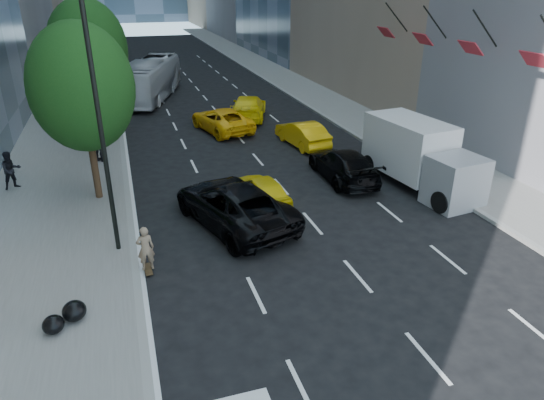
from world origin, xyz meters
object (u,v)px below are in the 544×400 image
object	(u,v)px
city_bus	(151,79)
box_truck	(420,155)
black_sedan_mercedes	(343,165)
black_sedan_lincoln	(234,204)
skateboarder	(146,251)

from	to	relation	value
city_bus	box_truck	size ratio (longest dim) A/B	1.74
black_sedan_mercedes	box_truck	distance (m)	3.58
black_sedan_lincoln	black_sedan_mercedes	bearing A→B (deg)	-170.98
skateboarder	black_sedan_mercedes	bearing A→B (deg)	-153.42
skateboarder	city_bus	size ratio (longest dim) A/B	0.14
black_sedan_lincoln	city_bus	bearing A→B (deg)	-104.47
black_sedan_lincoln	black_sedan_mercedes	xyz separation A→B (m)	(6.20, 3.07, -0.11)
skateboarder	city_bus	world-z (taller)	city_bus
black_sedan_mercedes	box_truck	size ratio (longest dim) A/B	0.79
black_sedan_lincoln	black_sedan_mercedes	world-z (taller)	black_sedan_lincoln
skateboarder	box_truck	world-z (taller)	box_truck
skateboarder	city_bus	xyz separation A→B (m)	(2.40, 26.66, 0.79)
black_sedan_mercedes	city_bus	xyz separation A→B (m)	(-7.40, 21.01, 0.83)
skateboarder	black_sedan_lincoln	xyz separation A→B (m)	(3.60, 2.58, 0.07)
black_sedan_lincoln	box_truck	world-z (taller)	box_truck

